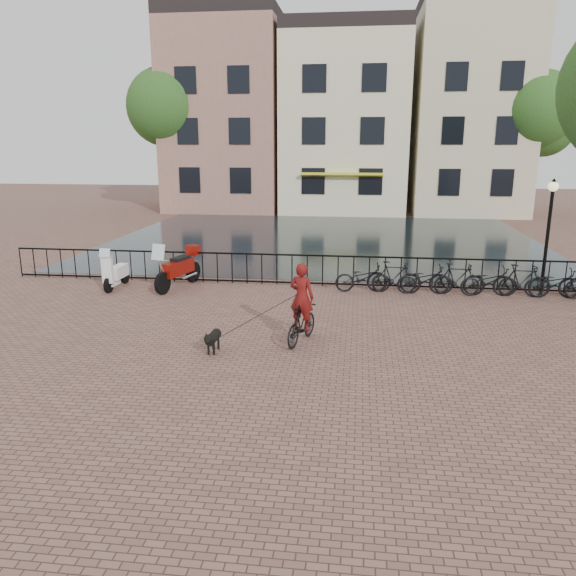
# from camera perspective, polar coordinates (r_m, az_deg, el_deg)

# --- Properties ---
(ground) EXTENTS (100.00, 100.00, 0.00)m
(ground) POSITION_cam_1_polar(r_m,az_deg,el_deg) (10.88, -2.01, -10.13)
(ground) COLOR brown
(ground) RESTS_ON ground
(canal_water) EXTENTS (20.00, 20.00, 0.00)m
(canal_water) POSITION_cam_1_polar(r_m,az_deg,el_deg) (27.48, 3.75, 5.05)
(canal_water) COLOR black
(canal_water) RESTS_ON ground
(railing) EXTENTS (20.00, 0.05, 1.02)m
(railing) POSITION_cam_1_polar(r_m,az_deg,el_deg) (18.27, 1.97, 1.82)
(railing) COLOR black
(railing) RESTS_ON ground
(canal_house_left) EXTENTS (7.50, 9.00, 12.80)m
(canal_house_left) POSITION_cam_1_polar(r_m,az_deg,el_deg) (40.82, -5.97, 17.14)
(canal_house_left) COLOR #8D6352
(canal_house_left) RESTS_ON ground
(canal_house_mid) EXTENTS (8.00, 9.50, 11.80)m
(canal_house_mid) POSITION_cam_1_polar(r_m,az_deg,el_deg) (39.78, 5.84, 16.49)
(canal_house_mid) COLOR beige
(canal_house_mid) RESTS_ON ground
(canal_house_right) EXTENTS (7.00, 9.00, 13.30)m
(canal_house_right) POSITION_cam_1_polar(r_m,az_deg,el_deg) (40.40, 17.80, 16.93)
(canal_house_right) COLOR beige
(canal_house_right) RESTS_ON ground
(tree_far_left) EXTENTS (5.04, 5.04, 9.27)m
(tree_far_left) POSITION_cam_1_polar(r_m,az_deg,el_deg) (38.91, -12.30, 17.51)
(tree_far_left) COLOR black
(tree_far_left) RESTS_ON ground
(tree_far_right) EXTENTS (4.76, 4.76, 8.76)m
(tree_far_right) POSITION_cam_1_polar(r_m,az_deg,el_deg) (38.23, 23.95, 16.12)
(tree_far_right) COLOR black
(tree_far_right) RESTS_ON ground
(lamp_post) EXTENTS (0.30, 0.30, 3.45)m
(lamp_post) POSITION_cam_1_polar(r_m,az_deg,el_deg) (18.36, 25.04, 6.46)
(lamp_post) COLOR black
(lamp_post) RESTS_ON ground
(cyclist) EXTENTS (0.93, 1.69, 2.23)m
(cyclist) POSITION_cam_1_polar(r_m,az_deg,el_deg) (12.93, 1.40, -2.03)
(cyclist) COLOR black
(cyclist) RESTS_ON ground
(dog) EXTENTS (0.29, 0.83, 0.55)m
(dog) POSITION_cam_1_polar(r_m,az_deg,el_deg) (12.64, -7.60, -5.28)
(dog) COLOR black
(dog) RESTS_ON ground
(motorcycle) EXTENTS (1.14, 2.32, 1.61)m
(motorcycle) POSITION_cam_1_polar(r_m,az_deg,el_deg) (18.23, -11.13, 2.48)
(motorcycle) COLOR maroon
(motorcycle) RESTS_ON ground
(scooter) EXTENTS (0.47, 1.56, 1.44)m
(scooter) POSITION_cam_1_polar(r_m,az_deg,el_deg) (18.73, -17.08, 2.16)
(scooter) COLOR white
(scooter) RESTS_ON ground
(parked_bike_0) EXTENTS (1.77, 0.76, 0.90)m
(parked_bike_0) POSITION_cam_1_polar(r_m,az_deg,el_deg) (17.63, 7.62, 1.04)
(parked_bike_0) COLOR black
(parked_bike_0) RESTS_ON ground
(parked_bike_1) EXTENTS (1.70, 0.60, 1.00)m
(parked_bike_1) POSITION_cam_1_polar(r_m,az_deg,el_deg) (17.66, 10.71, 1.10)
(parked_bike_1) COLOR black
(parked_bike_1) RESTS_ON ground
(parked_bike_2) EXTENTS (1.76, 0.74, 0.90)m
(parked_bike_2) POSITION_cam_1_polar(r_m,az_deg,el_deg) (17.76, 13.76, 0.84)
(parked_bike_2) COLOR black
(parked_bike_2) RESTS_ON ground
(parked_bike_3) EXTENTS (1.68, 0.54, 1.00)m
(parked_bike_3) POSITION_cam_1_polar(r_m,az_deg,el_deg) (17.88, 16.79, 0.89)
(parked_bike_3) COLOR black
(parked_bike_3) RESTS_ON ground
(parked_bike_4) EXTENTS (1.77, 0.77, 0.90)m
(parked_bike_4) POSITION_cam_1_polar(r_m,az_deg,el_deg) (18.08, 19.75, 0.63)
(parked_bike_4) COLOR black
(parked_bike_4) RESTS_ON ground
(parked_bike_5) EXTENTS (1.69, 0.56, 1.00)m
(parked_bike_5) POSITION_cam_1_polar(r_m,az_deg,el_deg) (18.30, 22.66, 0.68)
(parked_bike_5) COLOR black
(parked_bike_5) RESTS_ON ground
(parked_bike_6) EXTENTS (1.74, 0.67, 0.90)m
(parked_bike_6) POSITION_cam_1_polar(r_m,az_deg,el_deg) (18.59, 25.46, 0.43)
(parked_bike_6) COLOR black
(parked_bike_6) RESTS_ON ground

